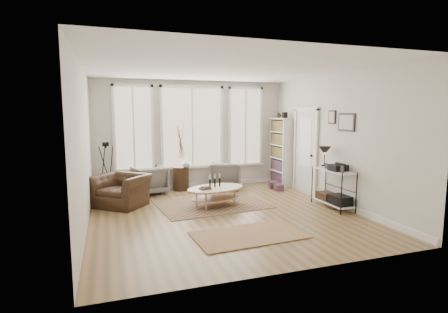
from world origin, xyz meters
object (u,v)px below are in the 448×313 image
object	(u,v)px
coffee_table	(215,192)
accent_chair	(121,190)
low_shelf	(333,184)
bookcase	(281,151)
side_table	(181,159)
armchair_left	(150,180)
armchair_right	(226,175)

from	to	relation	value
coffee_table	accent_chair	bearing A→B (deg)	160.40
low_shelf	coffee_table	world-z (taller)	low_shelf
bookcase	side_table	xyz separation A→B (m)	(-2.82, 0.22, -0.11)
armchair_left	accent_chair	bearing A→B (deg)	37.37
coffee_table	armchair_left	bearing A→B (deg)	126.45
coffee_table	side_table	bearing A→B (deg)	102.18
side_table	accent_chair	xyz separation A→B (m)	(-1.56, -1.13, -0.50)
coffee_table	side_table	world-z (taller)	side_table
armchair_left	side_table	distance (m)	0.98
low_shelf	armchair_right	world-z (taller)	low_shelf
bookcase	side_table	world-z (taller)	bookcase
bookcase	low_shelf	distance (m)	2.56
coffee_table	bookcase	bearing A→B (deg)	33.41
accent_chair	coffee_table	bearing A→B (deg)	19.14
coffee_table	armchair_right	xyz separation A→B (m)	(0.77, 1.57, 0.05)
coffee_table	armchair_right	size ratio (longest dim) A/B	1.81
armchair_left	accent_chair	xyz separation A→B (m)	(-0.72, -0.97, -0.01)
armchair_left	armchair_right	distance (m)	2.01
armchair_left	side_table	bearing A→B (deg)	174.74
coffee_table	armchair_left	xyz separation A→B (m)	(-1.23, 1.67, 0.03)
side_table	armchair_left	bearing A→B (deg)	-169.33
armchair_right	accent_chair	size ratio (longest dim) A/B	0.77
armchair_right	side_table	bearing A→B (deg)	8.56
side_table	accent_chair	world-z (taller)	side_table
armchair_left	low_shelf	bearing A→B (deg)	128.42
armchair_right	accent_chair	distance (m)	2.87
armchair_right	bookcase	bearing A→B (deg)	-158.12
low_shelf	armchair_right	bearing A→B (deg)	122.75
bookcase	low_shelf	bearing A→B (deg)	-91.28
bookcase	low_shelf	world-z (taller)	bookcase
armchair_left	side_table	size ratio (longest dim) A/B	0.44
side_table	accent_chair	distance (m)	1.99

